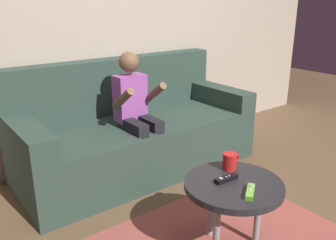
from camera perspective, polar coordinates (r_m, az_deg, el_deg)
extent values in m
plane|color=brown|center=(2.47, 14.50, -14.90)|extent=(9.63, 9.63, 0.00)
cube|color=#B2A38E|center=(3.22, -6.05, 16.96)|extent=(4.81, 0.05, 2.50)
cube|color=#2D4238|center=(2.94, -4.77, -4.02)|extent=(1.92, 0.80, 0.42)
cube|color=#2D4238|center=(3.07, -8.24, 5.51)|extent=(1.92, 0.16, 0.46)
cube|color=#2D4238|center=(2.51, -21.87, -2.24)|extent=(0.18, 0.80, 0.16)
cube|color=#2D4238|center=(3.36, 7.67, 4.08)|extent=(0.18, 0.80, 0.16)
cylinder|color=black|center=(2.61, -3.71, -7.03)|extent=(0.08, 0.08, 0.42)
cylinder|color=black|center=(2.68, -1.27, -6.28)|extent=(0.08, 0.08, 0.42)
cube|color=black|center=(2.63, -5.56, -1.06)|extent=(0.09, 0.29, 0.09)
cube|color=black|center=(2.70, -3.11, -0.47)|extent=(0.09, 0.29, 0.09)
cube|color=#994C9E|center=(2.73, -6.07, 3.53)|extent=(0.23, 0.14, 0.35)
cylinder|color=brown|center=(2.54, -7.21, 3.38)|extent=(0.06, 0.25, 0.20)
cylinder|color=brown|center=(2.68, -2.18, 4.33)|extent=(0.06, 0.25, 0.20)
sphere|color=brown|center=(2.67, -6.27, 9.18)|extent=(0.15, 0.15, 0.15)
cylinder|color=#232326|center=(1.95, 10.44, -10.23)|extent=(0.53, 0.53, 0.04)
cylinder|color=gray|center=(1.94, 7.72, -17.82)|extent=(0.04, 0.04, 0.39)
cylinder|color=gray|center=(2.14, 14.15, -14.29)|extent=(0.04, 0.04, 0.39)
cylinder|color=gray|center=(2.16, 6.83, -13.59)|extent=(0.04, 0.04, 0.39)
cube|color=black|center=(1.95, 9.33, -9.25)|extent=(0.14, 0.05, 0.02)
cylinder|color=#99999E|center=(1.92, 8.48, -9.20)|extent=(0.02, 0.02, 0.00)
cylinder|color=silver|center=(1.94, 9.27, -8.93)|extent=(0.01, 0.01, 0.00)
cylinder|color=silver|center=(1.95, 9.74, -8.76)|extent=(0.01, 0.01, 0.00)
cube|color=#72C638|center=(1.85, 13.01, -11.13)|extent=(0.13, 0.11, 0.02)
cylinder|color=#99999E|center=(1.88, 13.15, -10.19)|extent=(0.02, 0.02, 0.00)
cylinder|color=silver|center=(1.85, 13.05, -10.71)|extent=(0.01, 0.01, 0.00)
cylinder|color=silver|center=(1.83, 12.99, -11.03)|extent=(0.01, 0.01, 0.00)
cylinder|color=red|center=(2.06, 9.81, -6.54)|extent=(0.08, 0.08, 0.09)
torus|color=red|center=(2.09, 10.76, -6.05)|extent=(0.06, 0.01, 0.06)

